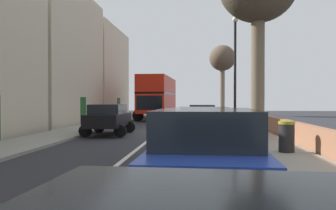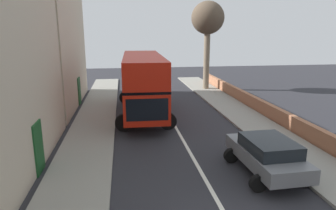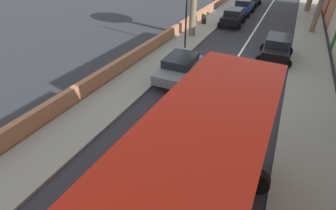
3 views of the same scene
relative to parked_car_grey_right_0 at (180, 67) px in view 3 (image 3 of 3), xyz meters
The scene contains 10 objects.
ground_plane 5.16m from the parked_car_grey_right_0, 119.47° to the right, with size 84.00×84.00×0.00m, color #28282D.
road_centre_line 5.16m from the parked_car_grey_right_0, 119.47° to the right, with size 0.16×54.00×0.01m, color silver.
sidewalk_left 8.67m from the parked_car_grey_right_0, 149.11° to the right, with size 2.60×60.00×0.12m, color gray.
sidewalk_right 5.10m from the parked_car_grey_right_0, 61.56° to the right, with size 2.60×60.00×0.12m, color gray.
boundary_wall_right 5.95m from the parked_car_grey_right_0, 48.28° to the right, with size 0.36×54.00×0.95m, color #9E6647.
parked_car_grey_right_0 is the anchor object (origin of this frame).
parked_car_black_right_1 13.64m from the parked_car_grey_right_0, 90.00° to the right, with size 2.51×4.19×1.65m.
parked_car_blue_right_2 18.91m from the parked_car_grey_right_0, 90.01° to the right, with size 2.49×4.60×1.73m.
parked_car_black_left_4 7.95m from the parked_car_grey_right_0, 128.98° to the right, with size 2.47×4.28×1.65m.
litter_bin_right 12.98m from the parked_car_grey_right_0, 77.54° to the right, with size 0.55×0.55×1.04m.
Camera 3 is at (-2.74, 16.70, 7.09)m, focal length 25.33 mm.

